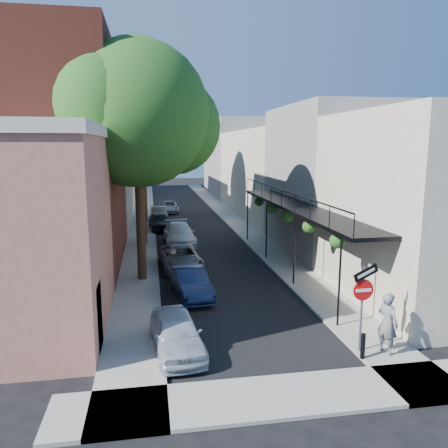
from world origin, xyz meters
name	(u,v)px	position (x,y,z in m)	size (l,w,h in m)	color
ground	(273,379)	(0.00, 0.00, 0.00)	(160.00, 160.00, 0.00)	black
road_surface	(186,216)	(0.00, 30.00, 0.01)	(6.00, 64.00, 0.01)	black
sidewalk_left	(143,216)	(-4.00, 30.00, 0.06)	(2.00, 64.00, 0.12)	gray
sidewalk_right	(227,214)	(4.00, 30.00, 0.06)	(2.00, 64.00, 0.12)	gray
sidewalk_cross	(283,396)	(0.00, -1.00, 0.06)	(12.00, 2.00, 0.12)	gray
buildings_left	(80,165)	(-9.30, 28.76, 4.94)	(10.10, 59.10, 12.00)	tan
buildings_right	(279,169)	(8.99, 29.49, 4.42)	(9.80, 55.00, 10.00)	beige
sign_post	(363,293)	(3.16, 0.97, 2.04)	(0.89, 0.17, 2.99)	#595B60
bollard	(363,346)	(3.00, 0.50, 0.52)	(0.14, 0.14, 0.80)	black
oak_near	(147,118)	(-3.37, 10.26, 7.88)	(7.48, 6.80, 11.42)	black
oak_mid	(147,138)	(-3.42, 18.23, 7.06)	(6.60, 6.00, 10.20)	black
oak_far	(148,126)	(-3.35, 27.27, 8.26)	(7.70, 7.00, 11.90)	black
parked_car_a	(177,333)	(-2.60, 2.15, 0.64)	(1.50, 3.73, 1.27)	silver
parked_car_b	(191,283)	(-1.66, 7.31, 0.63)	(1.33, 3.81, 1.26)	#121D3A
parked_car_c	(181,258)	(-1.78, 11.79, 0.62)	(2.06, 4.46, 1.24)	slate
parked_car_d	(179,234)	(-1.44, 17.99, 0.70)	(1.95, 4.79, 1.39)	white
parked_car_e	(160,221)	(-2.60, 23.27, 0.69)	(1.64, 4.08, 1.39)	black
parked_car_f	(159,214)	(-2.60, 27.53, 0.63)	(1.34, 3.84, 1.27)	slate
parked_car_g	(168,207)	(-1.56, 32.44, 0.57)	(1.90, 4.12, 1.14)	gray
pedestrian	(387,323)	(3.90, 0.72, 1.11)	(0.72, 0.47, 1.98)	slate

